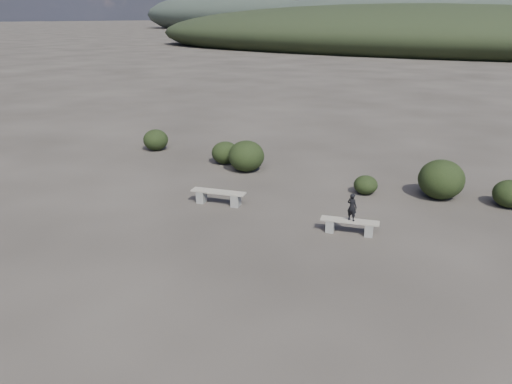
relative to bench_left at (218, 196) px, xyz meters
The scene contains 10 objects.
ground 4.57m from the bench_left, 70.11° to the right, with size 1200.00×1200.00×0.00m, color #312B26.
bench_left is the anchor object (origin of this frame).
bench_right 4.97m from the bench_left, ahead, with size 1.83×0.88×0.45m.
seated_person 5.04m from the bench_left, ahead, with size 0.32×0.21×0.88m, color black.
shrub_a 5.30m from the bench_left, 123.53° to the left, with size 1.24×1.24×1.01m, color black.
shrub_b 4.22m from the bench_left, 110.09° to the left, with size 1.57×1.57×1.34m, color black.
shrub_c 5.62m from the bench_left, 44.20° to the left, with size 0.90×0.90×0.72m, color black.
shrub_d 8.22m from the bench_left, 37.38° to the left, with size 1.67×1.67×1.46m, color black.
shrub_e 10.32m from the bench_left, 31.42° to the left, with size 1.17×1.17×0.97m, color black.
shrub_f 8.56m from the bench_left, 148.48° to the left, with size 1.24×1.24×1.05m, color black.
Camera 1 is at (8.70, -9.11, 6.40)m, focal length 35.00 mm.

